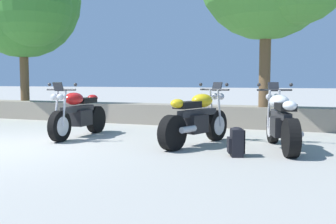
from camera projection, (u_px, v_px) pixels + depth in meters
The scene contains 6 objects.
stone_wall at pixel (117, 113), 11.31m from camera, with size 36.00×0.80×0.55m, color gray.
motorcycle_red_near_left at pixel (78, 114), 8.26m from camera, with size 0.67×2.06×1.18m.
motorcycle_yellow_centre at pixel (197, 119), 7.22m from camera, with size 0.91×2.01×1.18m.
motorcycle_white_far_right at pixel (281, 122), 6.80m from camera, with size 0.90×2.02×1.18m.
rider_backpack at pixel (236, 141), 6.17m from camera, with size 0.32×0.34×0.47m.
leafy_tree_far_left at pixel (24, 1), 12.31m from camera, with size 3.92×3.73×5.14m.
Camera 1 is at (5.38, -5.21, 1.21)m, focal length 41.34 mm.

